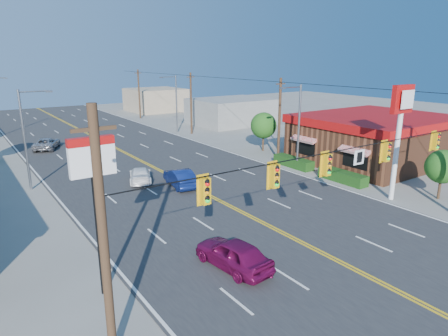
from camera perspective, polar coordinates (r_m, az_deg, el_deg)
ground at (r=22.35m, az=15.61°, el=-12.63°), size 160.00×160.00×0.00m
road at (r=37.27m, az=-8.49°, el=-0.73°), size 20.00×120.00×0.06m
signal_span at (r=20.47m, az=16.38°, el=-0.55°), size 24.32×0.34×9.00m
kfc at (r=43.71m, az=20.71°, el=4.01°), size 16.30×12.40×4.70m
kfc_pylon at (r=31.46m, az=23.86°, el=6.35°), size 2.20×0.36×8.50m
pizza_hut_sign at (r=17.65m, az=-18.02°, el=-2.22°), size 1.90×0.30×6.85m
streetlight_se at (r=37.67m, az=10.45°, el=6.36°), size 2.55×0.25×8.00m
streetlight_ne at (r=57.05m, az=-6.99°, el=9.52°), size 2.55×0.25×8.00m
streetlight_sw at (r=35.06m, az=-26.35°, el=4.34°), size 2.55×0.25×8.00m
utility_pole_near at (r=41.53m, az=7.91°, el=6.86°), size 0.28×0.28×8.40m
utility_pole_mid at (r=56.01m, az=-4.73°, el=9.15°), size 0.28×0.28×8.40m
utility_pole_far at (r=72.10m, az=-12.03°, el=10.27°), size 0.28×0.28×8.40m
tree_kfc_rear at (r=45.54m, az=5.67°, el=6.06°), size 2.94×2.94×4.41m
tree_kfc_front at (r=33.76m, az=28.78°, el=0.16°), size 2.52×2.52×3.78m
bld_east_mid at (r=64.90m, az=1.10°, el=8.10°), size 12.00×10.00×4.00m
bld_east_far at (r=82.31m, az=-9.75°, el=9.59°), size 10.00×10.00×4.40m
car_magenta at (r=20.50m, az=1.32°, el=-12.28°), size 2.31×4.69×1.54m
car_blue at (r=33.09m, az=-6.31°, el=-1.45°), size 2.24×4.66×1.47m
car_white at (r=34.81m, az=-11.86°, el=-1.03°), size 3.27×4.66×1.25m
car_silver at (r=50.75m, az=-23.99°, el=3.17°), size 4.05×5.32×1.34m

